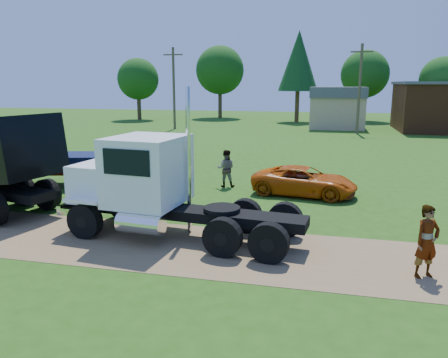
% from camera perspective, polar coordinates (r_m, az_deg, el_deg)
% --- Properties ---
extents(ground, '(140.00, 140.00, 0.00)m').
position_cam_1_polar(ground, '(13.67, -0.29, -9.34)').
color(ground, '#264D10').
rests_on(ground, ground).
extents(dirt_track, '(120.00, 4.20, 0.01)m').
position_cam_1_polar(dirt_track, '(13.67, -0.29, -9.31)').
color(dirt_track, brown).
rests_on(dirt_track, ground).
extents(white_semi_tractor, '(8.37, 3.51, 4.97)m').
position_cam_1_polar(white_semi_tractor, '(14.91, -9.61, -0.84)').
color(white_semi_tractor, black).
rests_on(white_semi_tractor, ground).
extents(navy_truck, '(6.41, 3.61, 2.73)m').
position_cam_1_polar(navy_truck, '(23.62, -22.05, 2.52)').
color(navy_truck, maroon).
rests_on(navy_truck, ground).
extents(orange_pickup, '(5.03, 2.87, 1.32)m').
position_cam_1_polar(orange_pickup, '(20.47, 10.43, -0.25)').
color(orange_pickup, '#BF4E09').
rests_on(orange_pickup, ground).
extents(spectator_a, '(0.86, 0.78, 1.98)m').
position_cam_1_polar(spectator_a, '(12.74, 24.98, -7.45)').
color(spectator_a, '#999999').
rests_on(spectator_a, ground).
extents(spectator_b, '(0.98, 0.81, 1.86)m').
position_cam_1_polar(spectator_b, '(21.70, 0.24, 1.38)').
color(spectator_b, '#999999').
rests_on(spectator_b, ground).
extents(tan_shed, '(6.20, 5.40, 4.70)m').
position_cam_1_polar(tan_shed, '(52.43, 14.58, 9.06)').
color(tan_shed, tan).
rests_on(tan_shed, ground).
extents(utility_poles, '(42.20, 0.28, 9.00)m').
position_cam_1_polar(utility_poles, '(47.45, 17.29, 11.38)').
color(utility_poles, brown).
rests_on(utility_poles, ground).
extents(tree_row, '(57.43, 12.72, 11.89)m').
position_cam_1_polar(tree_row, '(62.25, 12.97, 13.44)').
color(tree_row, '#3D2619').
rests_on(tree_row, ground).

